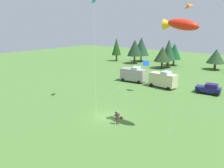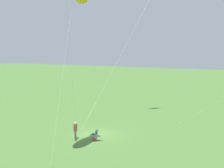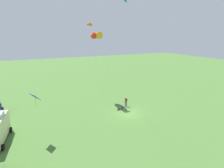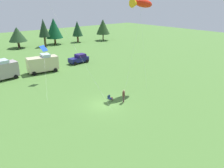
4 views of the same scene
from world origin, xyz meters
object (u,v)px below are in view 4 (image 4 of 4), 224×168
(van_camper_beige, at_px, (43,63))
(folding_chair, at_px, (110,98))
(van_motorhome_grey, at_px, (0,70))
(car_navy_hatch, at_px, (79,59))
(kite_diamond_blue, at_px, (44,49))
(backpack_on_grass, at_px, (112,98))
(person_kite_flyer, at_px, (124,95))
(kite_large_fish, at_px, (141,3))

(van_camper_beige, bearing_deg, folding_chair, -77.70)
(van_motorhome_grey, distance_m, car_navy_hatch, 15.61)
(folding_chair, bearing_deg, van_camper_beige, 177.45)
(car_navy_hatch, xyz_separation_m, kite_diamond_blue, (-9.90, -5.98, 4.28))
(folding_chair, height_order, kite_diamond_blue, kite_diamond_blue)
(backpack_on_grass, height_order, van_camper_beige, van_camper_beige)
(van_motorhome_grey, distance_m, van_camper_beige, 7.17)
(person_kite_flyer, xyz_separation_m, van_motorhome_grey, (-9.86, 19.41, 0.62))
(folding_chair, height_order, car_navy_hatch, car_navy_hatch)
(van_camper_beige, distance_m, kite_large_fish, 20.92)
(kite_large_fish, xyz_separation_m, kite_diamond_blue, (-10.01, 11.16, -6.87))
(van_camper_beige, bearing_deg, kite_diamond_blue, -99.66)
(van_camper_beige, bearing_deg, van_motorhome_grey, -175.04)
(folding_chair, bearing_deg, kite_diamond_blue, -174.31)
(person_kite_flyer, bearing_deg, backpack_on_grass, 160.13)
(van_camper_beige, bearing_deg, car_navy_hatch, 15.28)
(backpack_on_grass, xyz_separation_m, car_navy_hatch, (6.30, 18.56, 0.84))
(person_kite_flyer, bearing_deg, van_camper_beige, 148.87)
(folding_chair, relative_size, van_motorhome_grey, 0.15)
(person_kite_flyer, height_order, folding_chair, person_kite_flyer)
(person_kite_flyer, bearing_deg, folding_chair, -178.35)
(kite_large_fish, bearing_deg, van_motorhome_grey, 133.88)
(kite_diamond_blue, bearing_deg, backpack_on_grass, -74.04)
(van_camper_beige, distance_m, kite_diamond_blue, 6.20)
(folding_chair, xyz_separation_m, kite_large_fish, (7.04, 1.70, 11.61))
(person_kite_flyer, height_order, van_camper_beige, van_camper_beige)
(van_motorhome_grey, xyz_separation_m, kite_large_fish, (15.69, -16.31, 10.46))
(car_navy_hatch, height_order, kite_large_fish, kite_large_fish)
(van_motorhome_grey, bearing_deg, folding_chair, -69.59)
(person_kite_flyer, distance_m, kite_diamond_blue, 15.45)
(backpack_on_grass, xyz_separation_m, van_camper_beige, (-2.11, 17.42, 1.53))
(person_kite_flyer, xyz_separation_m, van_camper_beige, (-2.69, 19.09, 0.62))
(kite_diamond_blue, bearing_deg, car_navy_hatch, 31.12)
(person_kite_flyer, height_order, van_motorhome_grey, van_motorhome_grey)
(person_kite_flyer, distance_m, van_camper_beige, 19.29)
(backpack_on_grass, bearing_deg, van_motorhome_grey, 117.60)
(van_motorhome_grey, xyz_separation_m, van_camper_beige, (7.17, -0.32, 0.00))
(backpack_on_grass, bearing_deg, folding_chair, -156.51)
(folding_chair, relative_size, kite_large_fish, 0.06)
(person_kite_flyer, bearing_deg, van_motorhome_grey, 167.77)
(van_motorhome_grey, bearing_deg, person_kite_flyer, -68.32)
(van_camper_beige, distance_m, car_navy_hatch, 8.51)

